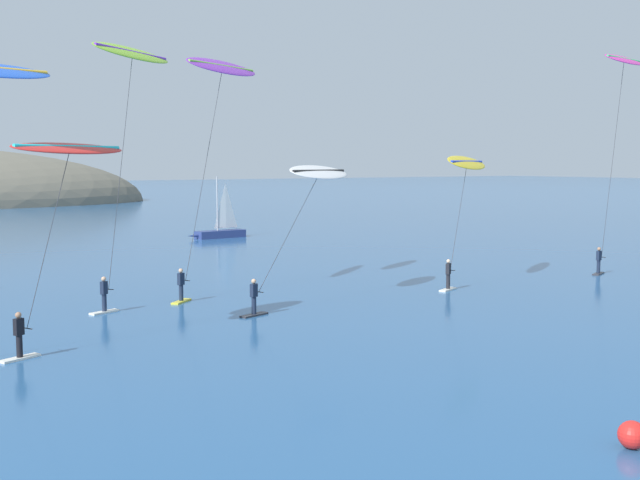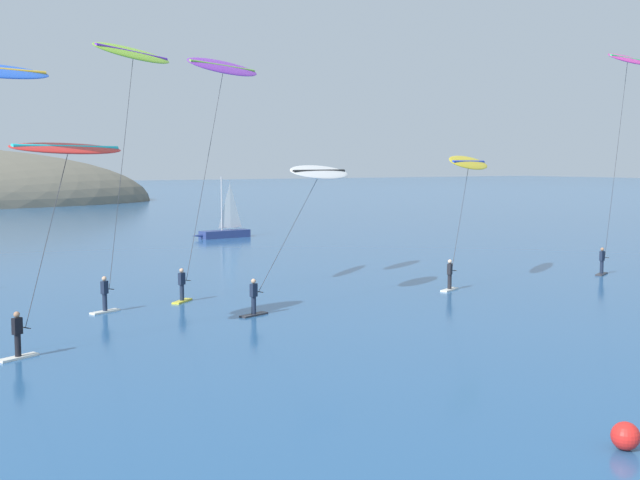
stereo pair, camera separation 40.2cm
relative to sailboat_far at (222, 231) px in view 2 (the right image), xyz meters
name	(u,v)px [view 2 (the right image)]	position (x,y,z in m)	size (l,w,h in m)	color
sailboat_far	(222,231)	(0.00, 0.00, 0.00)	(5.95, 1.84, 5.70)	navy
kitesurfer_purple	(221,82)	(-13.56, -28.90, 10.56)	(6.72, 4.06, 12.52)	yellow
kitesurfer_magenta	(625,78)	(11.71, -34.71, 11.65)	(5.54, 2.12, 13.91)	#2D2D33
kitesurfer_yellow	(468,170)	(-0.17, -33.32, 5.92)	(6.38, 4.15, 7.46)	silver
kitesurfer_red	(64,164)	(-23.94, -37.17, 6.31)	(5.71, 3.53, 7.82)	silver
kitesurfer_white	(315,182)	(-10.68, -33.65, 5.40)	(8.07, 4.06, 6.94)	#2D2D33
kitesurfer_lime	(131,71)	(-18.66, -29.65, 10.77)	(5.77, 4.50, 12.72)	silver
marker_buoy	(625,436)	(-15.47, -55.70, -0.29)	(0.70, 0.70, 0.70)	red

